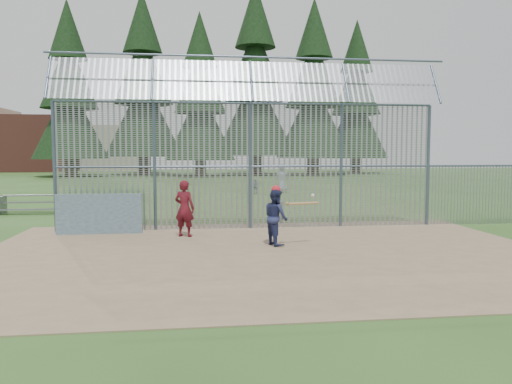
{
  "coord_description": "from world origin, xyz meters",
  "views": [
    {
      "loc": [
        -1.82,
        -12.33,
        2.46
      ],
      "look_at": [
        0.0,
        2.0,
        1.3
      ],
      "focal_mm": 35.0,
      "sensor_mm": 36.0,
      "label": 1
    }
  ],
  "objects": [
    {
      "name": "distant_buildings",
      "position": [
        -23.18,
        56.49,
        3.6
      ],
      "size": [
        26.5,
        10.5,
        8.0
      ],
      "color": "brown",
      "rests_on": "ground"
    },
    {
      "name": "conifer_row",
      "position": [
        1.93,
        41.51,
        10.83
      ],
      "size": [
        38.48,
        12.26,
        20.2
      ],
      "color": "#332319",
      "rests_on": "ground"
    },
    {
      "name": "onlooker",
      "position": [
        -2.07,
        2.1,
        0.84
      ],
      "size": [
        0.7,
        0.6,
        1.63
      ],
      "primitive_type": "imported",
      "rotation": [
        0.0,
        0.0,
        2.72
      ],
      "color": "maroon",
      "rests_on": "dirt_infield"
    },
    {
      "name": "ground",
      "position": [
        0.0,
        0.0,
        0.0
      ],
      "size": [
        120.0,
        120.0,
        0.0
      ],
      "primitive_type": "plane",
      "color": "#2D511E",
      "rests_on": "ground"
    },
    {
      "name": "bg_kid_standing",
      "position": [
        3.58,
        17.58,
        0.87
      ],
      "size": [
        0.9,
        0.62,
        1.75
      ],
      "primitive_type": "imported",
      "rotation": [
        0.0,
        0.0,
        3.06
      ],
      "color": "gray",
      "rests_on": "ground"
    },
    {
      "name": "backstop_fence",
      "position": [
        1.81,
        3.43,
        2.36
      ],
      "size": [
        20.09,
        0.81,
        5.3
      ],
      "color": "#47566B",
      "rests_on": "ground"
    },
    {
      "name": "batting_gear",
      "position": [
        0.52,
        0.44,
        1.38
      ],
      "size": [
        1.24,
        0.39,
        0.51
      ],
      "color": "red",
      "rests_on": "ground"
    },
    {
      "name": "bleacher",
      "position": [
        -7.97,
        8.53,
        0.41
      ],
      "size": [
        3.0,
        0.95,
        0.72
      ],
      "color": "gray",
      "rests_on": "ground"
    },
    {
      "name": "bg_kid_seated",
      "position": [
        1.84,
        16.63,
        0.45
      ],
      "size": [
        0.56,
        0.34,
        0.89
      ],
      "primitive_type": "imported",
      "rotation": [
        0.0,
        0.0,
        2.89
      ],
      "color": "slate",
      "rests_on": "ground"
    },
    {
      "name": "dugout_wall",
      "position": [
        -4.6,
        2.9,
        0.62
      ],
      "size": [
        2.5,
        0.12,
        1.2
      ],
      "primitive_type": "cube",
      "color": "#38566B",
      "rests_on": "dirt_infield"
    },
    {
      "name": "dirt_infield",
      "position": [
        0.0,
        -0.5,
        0.01
      ],
      "size": [
        14.0,
        10.0,
        0.02
      ],
      "primitive_type": "cube",
      "color": "#756047",
      "rests_on": "ground"
    },
    {
      "name": "batter",
      "position": [
        0.33,
        0.48,
        0.76
      ],
      "size": [
        0.76,
        0.86,
        1.47
      ],
      "primitive_type": "imported",
      "rotation": [
        0.0,
        0.0,
        1.9
      ],
      "color": "navy",
      "rests_on": "dirt_infield"
    },
    {
      "name": "trash_can",
      "position": [
        1.06,
        4.82,
        0.38
      ],
      "size": [
        0.56,
        0.56,
        0.82
      ],
      "color": "gray",
      "rests_on": "ground"
    }
  ]
}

